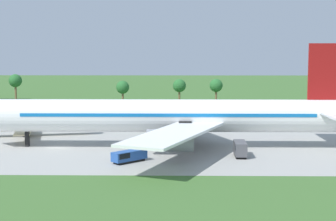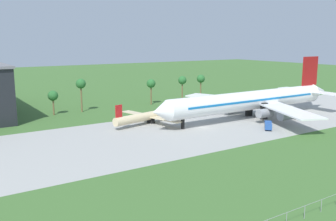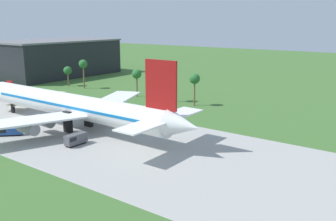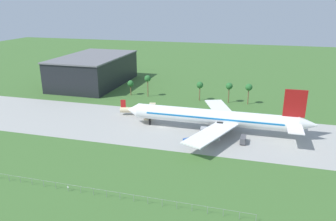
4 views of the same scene
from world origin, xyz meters
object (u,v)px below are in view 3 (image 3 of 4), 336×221
at_px(baggage_tug, 9,131).
at_px(fuel_truck, 75,139).
at_px(jet_airliner, 74,106).
at_px(terminal_building, 56,58).
at_px(regional_aircraft, 38,97).

bearing_deg(baggage_tug, fuel_truck, 14.27).
relative_size(jet_airliner, terminal_building, 1.28).
relative_size(baggage_tug, fuel_truck, 1.11).
bearing_deg(regional_aircraft, terminal_building, 137.90).
bearing_deg(jet_airliner, terminal_building, 145.07).
height_order(regional_aircraft, baggage_tug, regional_aircraft).
bearing_deg(baggage_tug, regional_aircraft, 133.69).
relative_size(regional_aircraft, baggage_tug, 4.76).
relative_size(jet_airliner, regional_aircraft, 2.77).
bearing_deg(terminal_building, regional_aircraft, -42.10).
bearing_deg(jet_airliner, regional_aircraft, 160.03).
height_order(regional_aircraft, terminal_building, terminal_building).
bearing_deg(terminal_building, jet_airliner, -34.93).
height_order(baggage_tug, fuel_truck, fuel_truck).
bearing_deg(fuel_truck, jet_airliner, 140.40).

